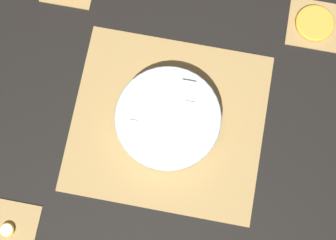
# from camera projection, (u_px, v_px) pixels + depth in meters

# --- Properties ---
(ground_plane) EXTENTS (6.00, 6.00, 0.00)m
(ground_plane) POSITION_uv_depth(u_px,v_px,m) (168.00, 123.00, 1.09)
(ground_plane) COLOR black
(bamboo_mat_center) EXTENTS (0.44, 0.40, 0.01)m
(bamboo_mat_center) POSITION_uv_depth(u_px,v_px,m) (168.00, 122.00, 1.09)
(bamboo_mat_center) COLOR #A8844C
(bamboo_mat_center) RESTS_ON ground_plane
(coaster_mat_near_left) EXTENTS (0.13, 0.13, 0.01)m
(coaster_mat_near_left) POSITION_uv_depth(u_px,v_px,m) (8.00, 230.00, 1.04)
(coaster_mat_near_left) COLOR #A8844C
(coaster_mat_near_left) RESTS_ON ground_plane
(coaster_mat_far_right) EXTENTS (0.13, 0.13, 0.01)m
(coaster_mat_far_right) POSITION_uv_depth(u_px,v_px,m) (314.00, 24.00, 1.14)
(coaster_mat_far_right) COLOR #A8844C
(coaster_mat_far_right) RESTS_ON ground_plane
(fruit_salad_bowl) EXTENTS (0.24, 0.24, 0.07)m
(fruit_salad_bowl) POSITION_uv_depth(u_px,v_px,m) (168.00, 119.00, 1.05)
(fruit_salad_bowl) COLOR silver
(fruit_salad_bowl) RESTS_ON bamboo_mat_center
(orange_slice_whole) EXTENTS (0.09, 0.09, 0.01)m
(orange_slice_whole) POSITION_uv_depth(u_px,v_px,m) (315.00, 23.00, 1.13)
(orange_slice_whole) COLOR #F9A338
(orange_slice_whole) RESTS_ON coaster_mat_far_right
(banana_coin_single) EXTENTS (0.03, 0.03, 0.01)m
(banana_coin_single) POSITION_uv_depth(u_px,v_px,m) (7.00, 230.00, 1.03)
(banana_coin_single) COLOR #F4EABC
(banana_coin_single) RESTS_ON coaster_mat_near_left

